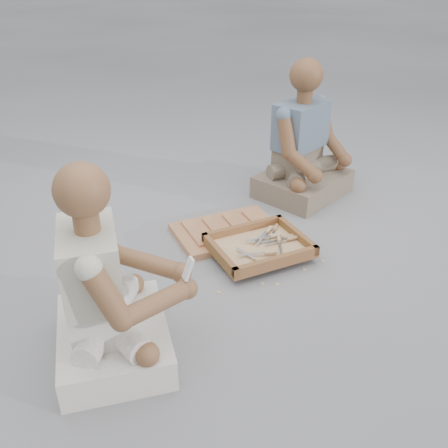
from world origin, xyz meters
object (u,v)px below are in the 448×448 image
object	(u,v)px
tool_tray	(259,247)
craftsman	(107,297)
carved_panel	(227,231)
companion	(304,152)

from	to	relation	value
tool_tray	craftsman	distance (m)	1.06
carved_panel	tool_tray	xyz separation A→B (m)	(0.08, -0.30, 0.04)
carved_panel	tool_tray	size ratio (longest dim) A/B	1.10
tool_tray	craftsman	bearing A→B (deg)	-150.89
carved_panel	companion	bearing A→B (deg)	28.01
tool_tray	craftsman	xyz separation A→B (m)	(-0.90, -0.50, 0.24)
tool_tray	companion	world-z (taller)	companion
companion	tool_tray	bearing A→B (deg)	19.37
craftsman	companion	world-z (taller)	companion
tool_tray	craftsman	size ratio (longest dim) A/B	0.64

